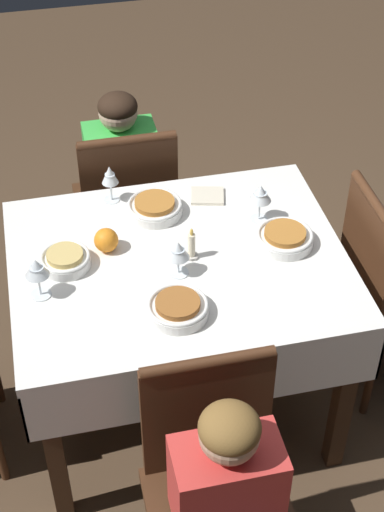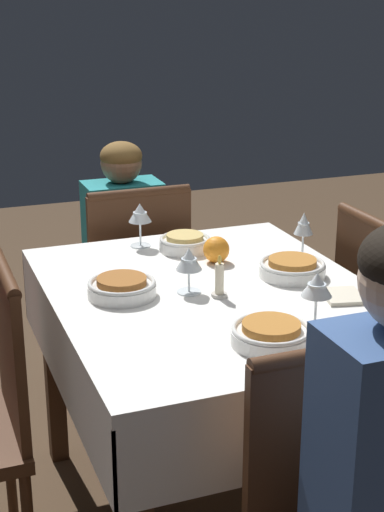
% 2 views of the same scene
% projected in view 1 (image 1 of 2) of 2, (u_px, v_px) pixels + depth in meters
% --- Properties ---
extents(ground_plane, '(8.00, 8.00, 0.00)m').
position_uv_depth(ground_plane, '(181.00, 403.00, 3.18)').
color(ground_plane, '#4C3826').
extents(dining_table, '(1.15, 0.92, 0.78)m').
position_uv_depth(dining_table, '(179.00, 282.00, 2.74)').
color(dining_table, white).
rests_on(dining_table, ground_plane).
extents(chair_north, '(0.43, 0.43, 0.92)m').
position_uv_depth(chair_north, '(127.00, 205.00, 3.36)').
color(chair_north, '#472816').
rests_on(chair_north, ground_plane).
extents(chair_south, '(0.43, 0.43, 0.92)m').
position_uv_depth(chair_south, '(216.00, 483.00, 2.33)').
color(chair_south, '#472816').
rests_on(chair_south, ground_plane).
extents(person_child_green, '(0.30, 0.33, 0.98)m').
position_uv_depth(person_child_green, '(121.00, 175.00, 3.46)').
color(person_child_green, '#282833').
rests_on(person_child_green, ground_plane).
extents(bowl_east, '(0.20, 0.20, 0.06)m').
position_uv_depth(bowl_east, '(285.00, 238.00, 2.72)').
color(bowl_east, white).
rests_on(bowl_east, dining_table).
extents(wine_glass_east, '(0.08, 0.08, 0.15)m').
position_uv_depth(wine_glass_east, '(260.00, 194.00, 2.76)').
color(wine_glass_east, white).
rests_on(wine_glass_east, dining_table).
extents(bowl_west, '(0.17, 0.17, 0.06)m').
position_uv_depth(bowl_west, '(65.00, 259.00, 2.63)').
color(bowl_west, white).
rests_on(bowl_west, dining_table).
extents(wine_glass_west, '(0.08, 0.08, 0.15)m').
position_uv_depth(wine_glass_west, '(37.00, 269.00, 2.47)').
color(wine_glass_west, white).
rests_on(wine_glass_west, dining_table).
extents(bowl_north, '(0.20, 0.20, 0.06)m').
position_uv_depth(bowl_north, '(155.00, 207.00, 2.85)').
color(bowl_north, white).
rests_on(bowl_north, dining_table).
extents(wine_glass_north, '(0.06, 0.06, 0.15)m').
position_uv_depth(wine_glass_north, '(110.00, 176.00, 2.85)').
color(wine_glass_north, white).
rests_on(wine_glass_north, dining_table).
extents(bowl_south, '(0.20, 0.20, 0.06)m').
position_uv_depth(bowl_south, '(178.00, 308.00, 2.46)').
color(bowl_south, white).
rests_on(bowl_south, dining_table).
extents(wine_glass_south, '(0.08, 0.08, 0.13)m').
position_uv_depth(wine_glass_south, '(178.00, 251.00, 2.56)').
color(wine_glass_south, white).
rests_on(wine_glass_south, dining_table).
extents(candle_centerpiece, '(0.05, 0.05, 0.13)m').
position_uv_depth(candle_centerpiece, '(192.00, 248.00, 2.65)').
color(candle_centerpiece, beige).
rests_on(candle_centerpiece, dining_table).
extents(orange_fruit, '(0.08, 0.08, 0.08)m').
position_uv_depth(orange_fruit, '(106.00, 240.00, 2.68)').
color(orange_fruit, orange).
rests_on(orange_fruit, dining_table).
extents(napkin_red_folded, '(0.14, 0.13, 0.01)m').
position_uv_depth(napkin_red_folded, '(207.00, 196.00, 2.94)').
color(napkin_red_folded, beige).
rests_on(napkin_red_folded, dining_table).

